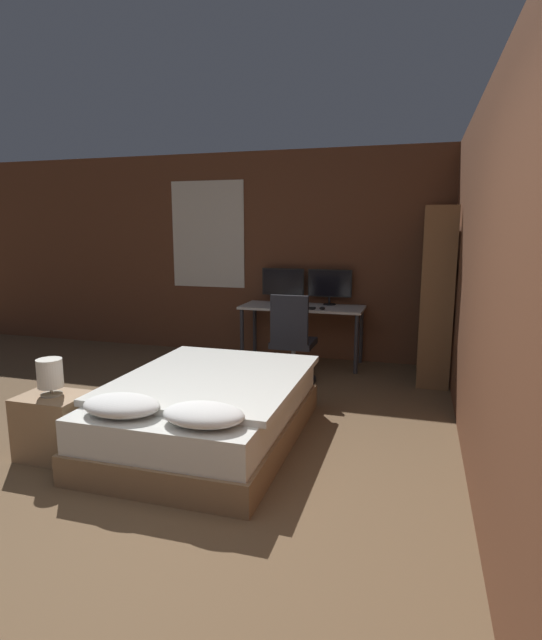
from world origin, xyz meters
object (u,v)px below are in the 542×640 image
(nightstand, at_px, (54,426))
(monitor_left, at_px, (283,283))
(bedside_lamp, at_px, (50,374))
(bed, at_px, (208,410))
(bookshelf, at_px, (437,285))
(desk, at_px, (302,313))
(office_chair, at_px, (292,347))
(keyboard, at_px, (299,308))
(computer_mouse, at_px, (322,308))
(monitor_right, at_px, (330,285))

(nightstand, relative_size, monitor_left, 0.87)
(bedside_lamp, height_order, monitor_left, monitor_left)
(bed, xyz_separation_m, bedside_lamp, (-1.00, -0.60, 0.39))
(nightstand, distance_m, bookshelf, 4.06)
(desk, relative_size, office_chair, 1.53)
(keyboard, bearing_deg, monitor_left, 127.21)
(monitor_left, distance_m, keyboard, 0.57)
(bedside_lamp, relative_size, computer_mouse, 3.99)
(office_chair, relative_size, bookshelf, 0.52)
(bedside_lamp, height_order, monitor_right, monitor_right)
(bed, xyz_separation_m, monitor_right, (0.51, 2.72, 0.74))
(desk, height_order, bookshelf, bookshelf)
(bedside_lamp, relative_size, office_chair, 0.28)
(bed, relative_size, nightstand, 4.15)
(monitor_left, bearing_deg, computer_mouse, -34.07)
(office_chair, distance_m, bookshelf, 1.74)
(nightstand, height_order, bedside_lamp, bedside_lamp)
(monitor_right, bearing_deg, bed, -100.63)
(monitor_right, bearing_deg, bedside_lamp, -114.48)
(monitor_left, height_order, monitor_right, same)
(bed, bearing_deg, office_chair, 80.93)
(keyboard, height_order, computer_mouse, computer_mouse)
(monitor_right, bearing_deg, office_chair, -103.28)
(nightstand, height_order, monitor_right, monitor_right)
(desk, bearing_deg, bedside_lamp, -111.11)
(nightstand, relative_size, bedside_lamp, 1.75)
(monitor_left, relative_size, office_chair, 0.55)
(nightstand, distance_m, desk, 3.36)
(nightstand, relative_size, computer_mouse, 6.98)
(desk, bearing_deg, computer_mouse, -34.58)
(bed, height_order, monitor_left, monitor_left)
(keyboard, bearing_deg, nightstand, -112.43)
(nightstand, bearing_deg, bedside_lamp, 0.00)
(nightstand, relative_size, keyboard, 1.21)
(monitor_left, relative_size, computer_mouse, 7.99)
(nightstand, distance_m, monitor_right, 3.72)
(keyboard, bearing_deg, monitor_right, 52.79)
(computer_mouse, bearing_deg, bedside_lamp, -117.17)
(monitor_right, distance_m, keyboard, 0.57)
(nightstand, relative_size, monitor_right, 0.87)
(monitor_right, bearing_deg, bookshelf, -21.18)
(monitor_left, relative_size, keyboard, 1.38)
(keyboard, relative_size, bookshelf, 0.21)
(computer_mouse, height_order, office_chair, office_chair)
(bedside_lamp, height_order, computer_mouse, computer_mouse)
(nightstand, distance_m, monitor_left, 3.52)
(desk, bearing_deg, monitor_right, 33.58)
(bedside_lamp, distance_m, monitor_right, 3.66)
(monitor_right, bearing_deg, monitor_left, 180.00)
(bedside_lamp, distance_m, bookshelf, 3.99)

